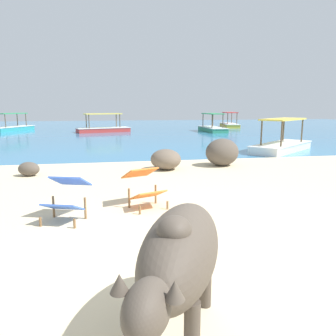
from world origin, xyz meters
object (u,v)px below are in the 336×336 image
cow (180,253)px  boat_teal (12,127)px  deck_chair_near (67,195)px  boat_red (103,128)px  boat_yellow (230,124)px  boat_green (212,128)px  boat_white (282,144)px  deck_chair_far (144,185)px

cow → boat_teal: size_ratio=0.47×
deck_chair_near → boat_red: 18.37m
boat_yellow → boat_green: bearing=-23.7°
boat_white → boat_teal: (-13.63, 14.09, 0.00)m
deck_chair_far → boat_red: 17.93m
boat_white → deck_chair_far: bearing=-173.2°
boat_red → boat_white: bearing=104.5°
deck_chair_far → boat_teal: size_ratio=0.24×
boat_white → boat_red: (-7.02, 11.52, 0.00)m
boat_red → deck_chair_near: bearing=71.9°
boat_teal → boat_yellow: same height
cow → deck_chair_near: bearing=-135.8°
cow → boat_red: 21.29m
cow → deck_chair_near: 3.13m
boat_green → cow: bearing=161.2°
deck_chair_near → boat_yellow: bearing=171.8°
boat_teal → boat_yellow: size_ratio=1.00×
boat_red → boat_green: (7.66, -0.77, 0.00)m
boat_red → boat_yellow: size_ratio=1.01×
deck_chair_far → boat_white: size_ratio=0.25×
cow → deck_chair_far: 3.38m
deck_chair_far → deck_chair_near: bearing=-90.2°
boat_green → boat_yellow: same height
boat_white → boat_teal: same height
deck_chair_far → cow: bearing=-22.4°
boat_teal → boat_red: bearing=-85.9°
deck_chair_far → boat_teal: (-7.44, 20.48, -0.13)m
cow → boat_red: (-0.72, 21.28, -0.42)m
cow → deck_chair_near: cow is taller
cow → deck_chair_far: bearing=-158.7°
deck_chair_far → boat_red: size_ratio=0.23×
deck_chair_near → boat_white: bearing=151.1°
boat_yellow → boat_white: bearing=-3.7°
boat_teal → boat_green: bearing=-77.8°
cow → boat_green: (6.94, 20.51, -0.42)m
deck_chair_far → boat_teal: 21.79m
boat_yellow → boat_teal: bearing=-75.9°
deck_chair_far → boat_white: bearing=115.5°
boat_white → boat_green: 10.77m
boat_green → boat_yellow: bearing=-33.6°
deck_chair_near → boat_yellow: 24.84m
boat_green → boat_teal: same height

